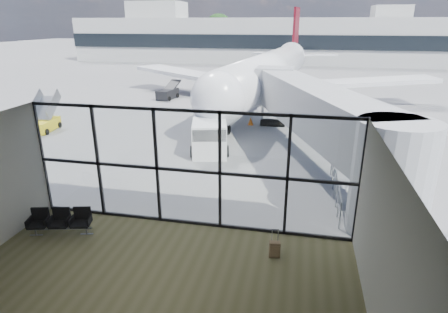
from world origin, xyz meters
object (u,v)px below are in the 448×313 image
at_px(belt_loader, 168,93).
at_px(mobile_stairs, 43,123).
at_px(suitcase, 275,249).
at_px(seating_row, 61,220).
at_px(airliner, 271,70).
at_px(service_van, 210,134).

xyz_separation_m(belt_loader, mobile_stairs, (-4.67, -12.95, -0.03)).
bearing_deg(suitcase, seating_row, 173.33).
height_order(airliner, service_van, airliner).
bearing_deg(seating_row, mobile_stairs, 114.14).
bearing_deg(service_van, seating_row, -119.85).
height_order(service_van, mobile_stairs, mobile_stairs).
bearing_deg(service_van, suitcase, -78.91).
bearing_deg(suitcase, service_van, 107.25).
height_order(suitcase, mobile_stairs, mobile_stairs).
bearing_deg(belt_loader, mobile_stairs, -103.12).
distance_m(seating_row, airliner, 27.85).
bearing_deg(seating_row, service_van, 59.41).
distance_m(seating_row, belt_loader, 25.50).
distance_m(seating_row, service_van, 10.82).
bearing_deg(mobile_stairs, seating_row, -60.12).
bearing_deg(mobile_stairs, suitcase, -43.22).
distance_m(seating_row, mobile_stairs, 15.44).
height_order(airliner, belt_loader, airliner).
bearing_deg(mobile_stairs, belt_loader, 61.45).
distance_m(belt_loader, mobile_stairs, 13.77).
xyz_separation_m(service_van, mobile_stairs, (-12.64, 1.68, -0.47)).
relative_size(airliner, belt_loader, 9.59).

